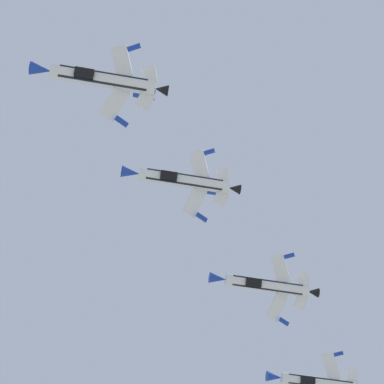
# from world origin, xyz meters

# --- Properties ---
(fighter_jet_left_wing) EXTENTS (15.97, 8.00, 7.09)m
(fighter_jet_left_wing) POSITION_xyz_m (-6.05, 24.53, 69.37)
(fighter_jet_left_wing) COLOR white
(fighter_jet_right_wing) EXTENTS (15.97, 7.33, 7.73)m
(fighter_jet_right_wing) POSITION_xyz_m (6.83, 36.43, 73.13)
(fighter_jet_right_wing) COLOR white
(fighter_jet_left_outer) EXTENTS (15.97, 7.90, 7.20)m
(fighter_jet_left_outer) POSITION_xyz_m (22.41, 48.66, 71.74)
(fighter_jet_left_outer) COLOR white
(fighter_jet_right_outer) EXTENTS (15.97, 7.25, 7.80)m
(fighter_jet_right_outer) POSITION_xyz_m (35.74, 62.99, 70.31)
(fighter_jet_right_outer) COLOR white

